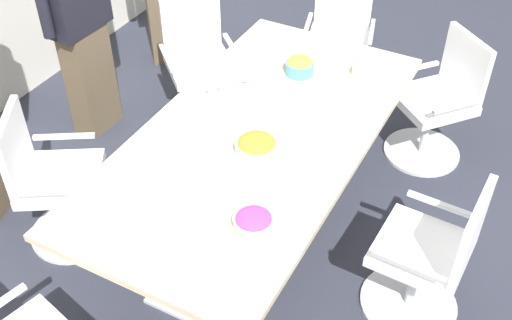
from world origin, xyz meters
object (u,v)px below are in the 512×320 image
office_chair_3 (430,261)px  plate_stack (146,174)px  snack_bowl_chips_yellow (300,66)px  conference_table (256,150)px  snack_bowl_candy_mix (254,221)px  office_chair_5 (338,45)px  donut_platter (233,96)px  napkin_pile (372,67)px  office_chair_6 (199,69)px  snack_bowl_chips_orange (257,146)px  office_chair_4 (438,106)px  person_standing_1 (78,18)px  office_chair_0 (53,186)px

office_chair_3 → plate_stack: (-0.45, 1.43, 0.36)m
snack_bowl_chips_yellow → conference_table: bearing=-176.2°
office_chair_3 → snack_bowl_candy_mix: office_chair_3 is taller
conference_table → office_chair_5: bearing=5.5°
office_chair_5 → snack_bowl_chips_yellow: office_chair_5 is taller
snack_bowl_chips_yellow → plate_stack: (-1.26, 0.29, -0.04)m
office_chair_3 → office_chair_5: bearing=37.2°
plate_stack → office_chair_3: bearing=-72.6°
office_chair_3 → donut_platter: office_chair_3 is taller
office_chair_3 → napkin_pile: 1.34m
office_chair_6 → snack_bowl_chips_orange: (-1.03, -1.03, 0.40)m
conference_table → donut_platter: 0.40m
office_chair_5 → office_chair_6: size_ratio=1.00×
office_chair_4 → snack_bowl_candy_mix: size_ratio=4.62×
snack_bowl_candy_mix → napkin_pile: (1.55, -0.03, -0.01)m
office_chair_4 → person_standing_1: bearing=60.7°
conference_table → office_chair_3: bearing=-97.3°
person_standing_1 → plate_stack: bearing=54.5°
snack_bowl_chips_yellow → plate_stack: size_ratio=0.89×
office_chair_5 → person_standing_1: size_ratio=0.53×
conference_table → office_chair_6: bearing=47.2°
donut_platter → plate_stack: donut_platter is taller
office_chair_6 → donut_platter: bearing=89.0°
conference_table → snack_bowl_candy_mix: size_ratio=12.20×
conference_table → snack_bowl_chips_yellow: size_ratio=13.52×
office_chair_0 → snack_bowl_candy_mix: 1.41m
office_chair_3 → snack_bowl_chips_orange: bearing=93.7°
snack_bowl_chips_yellow → plate_stack: snack_bowl_chips_yellow is taller
person_standing_1 → snack_bowl_candy_mix: bearing=64.2°
conference_table → office_chair_6: 1.31m
snack_bowl_candy_mix → office_chair_6: bearing=40.0°
office_chair_4 → snack_bowl_chips_yellow: office_chair_4 is taller
office_chair_0 → snack_bowl_chips_yellow: (1.29, -0.98, 0.40)m
snack_bowl_chips_orange → napkin_pile: (1.06, -0.27, -0.02)m
office_chair_6 → person_standing_1: size_ratio=0.53×
person_standing_1 → plate_stack: person_standing_1 is taller
office_chair_4 → napkin_pile: (-0.34, 0.40, 0.38)m
office_chair_0 → donut_platter: (0.86, -0.74, 0.36)m
office_chair_0 → plate_stack: office_chair_0 is taller
office_chair_0 → office_chair_6: bearing=145.5°
office_chair_3 → donut_platter: 1.48m
office_chair_6 → person_standing_1: bearing=-8.5°
person_standing_1 → donut_platter: person_standing_1 is taller
napkin_pile → office_chair_3: bearing=-144.5°
conference_table → office_chair_4: size_ratio=2.64×
office_chair_6 → snack_bowl_chips_yellow: office_chair_6 is taller
office_chair_6 → conference_table: bearing=90.1°
conference_table → snack_bowl_chips_orange: 0.26m
office_chair_0 → plate_stack: (0.03, -0.69, 0.36)m
snack_bowl_candy_mix → napkin_pile: snack_bowl_candy_mix is taller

